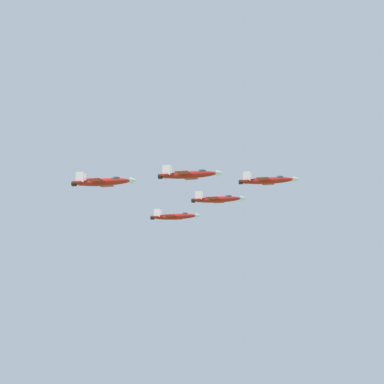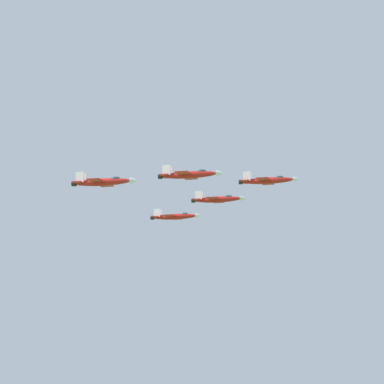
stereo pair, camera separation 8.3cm
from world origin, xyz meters
name	(u,v)px [view 1 (the left image)]	position (x,y,z in m)	size (l,w,h in m)	color
jet_lead	(268,180)	(-21.96, -7.81, 128.31)	(14.11, 15.13, 3.85)	red
jet_left_wingman	(218,199)	(-47.24, -10.98, 126.47)	(14.01, 15.09, 3.83)	red
jet_right_wingman	(189,175)	(-22.91, -33.27, 127.84)	(14.87, 15.87, 4.04)	red
jet_left_outer	(175,216)	(-72.52, -14.15, 124.24)	(14.46, 14.97, 3.87)	red
jet_right_outer	(103,182)	(-23.85, -58.73, 123.60)	(14.58, 15.64, 3.97)	red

